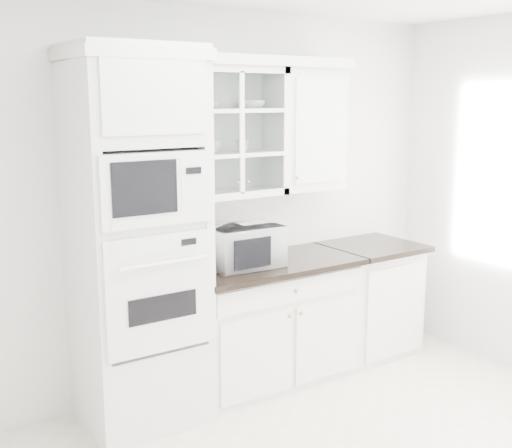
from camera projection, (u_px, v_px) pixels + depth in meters
room_shell at (334, 155)px, 3.52m from camera, size 4.00×3.50×2.70m
oven_column at (138, 241)px, 4.03m from camera, size 0.76×0.68×2.40m
base_cabinet_run at (269, 320)px, 4.76m from camera, size 1.32×0.67×0.92m
extra_base_cabinet at (368, 298)px, 5.30m from camera, size 0.72×0.67×0.92m
upper_cabinet_glass at (229, 132)px, 4.46m from camera, size 0.80×0.33×0.90m
upper_cabinet_solid at (305, 130)px, 4.83m from camera, size 0.55×0.33×0.90m
crown_molding at (217, 60)px, 4.29m from camera, size 2.14×0.38×0.07m
countertop_microwave at (243, 246)px, 4.50m from camera, size 0.52×0.44×0.29m
bowl_a at (205, 106)px, 4.30m from camera, size 0.25×0.25×0.05m
bowl_b at (252, 104)px, 4.53m from camera, size 0.24×0.24×0.06m
cup_a at (212, 147)px, 4.41m from camera, size 0.12×0.12×0.09m
cup_b at (242, 146)px, 4.53m from camera, size 0.10×0.10×0.09m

